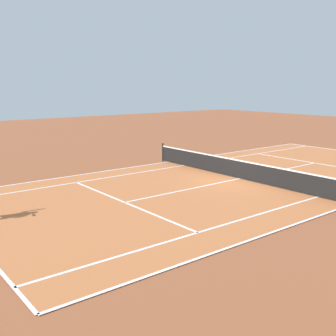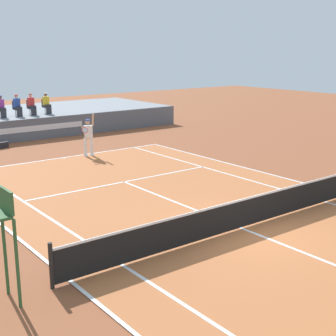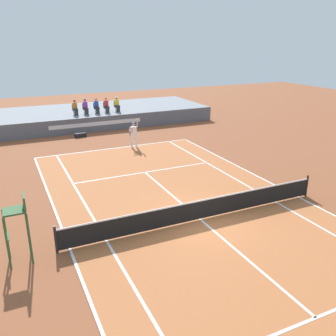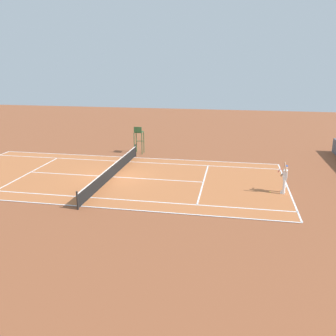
{
  "view_description": "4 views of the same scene",
  "coord_description": "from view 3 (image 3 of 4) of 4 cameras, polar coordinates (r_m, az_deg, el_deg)",
  "views": [
    {
      "loc": [
        -12.71,
        14.36,
        4.42
      ],
      "look_at": [
        0.36,
        4.02,
        1.0
      ],
      "focal_mm": 43.58,
      "sensor_mm": 36.0,
      "label": 1
    },
    {
      "loc": [
        -9.87,
        -9.32,
        5.16
      ],
      "look_at": [
        0.36,
        4.02,
        1.0
      ],
      "focal_mm": 52.03,
      "sensor_mm": 36.0,
      "label": 2
    },
    {
      "loc": [
        -7.11,
        -11.97,
        7.28
      ],
      "look_at": [
        0.36,
        4.02,
        1.0
      ],
      "focal_mm": 38.85,
      "sensor_mm": 36.0,
      "label": 3
    },
    {
      "loc": [
        22.95,
        8.22,
        7.78
      ],
      "look_at": [
        0.36,
        4.02,
        1.0
      ],
      "focal_mm": 38.1,
      "sensor_mm": 36.0,
      "label": 4
    }
  ],
  "objects": [
    {
      "name": "net",
      "position": [
        15.47,
        5.14,
        -6.39
      ],
      "size": [
        11.98,
        0.1,
        1.07
      ],
      "color": "black",
      "rests_on": "ground"
    },
    {
      "name": "equipment_bag",
      "position": [
        29.44,
        -13.58,
        5.04
      ],
      "size": [
        0.94,
        0.47,
        0.32
      ],
      "color": "black",
      "rests_on": "ground"
    },
    {
      "name": "spectator_seated_3",
      "position": [
        32.25,
        -9.63,
        9.65
      ],
      "size": [
        0.44,
        0.6,
        1.26
      ],
      "color": "#474C56",
      "rests_on": "bleacher_platform"
    },
    {
      "name": "court",
      "position": [
        15.7,
        5.08,
        -8.07
      ],
      "size": [
        11.08,
        23.88,
        0.03
      ],
      "color": "#B76638",
      "rests_on": "ground"
    },
    {
      "name": "barrier_wall",
      "position": [
        30.83,
        -11.18,
        6.75
      ],
      "size": [
        21.85,
        0.25,
        1.25
      ],
      "color": "#565B66",
      "rests_on": "ground"
    },
    {
      "name": "umpire_chair",
      "position": [
        13.27,
        -22.54,
        -7.6
      ],
      "size": [
        0.77,
        0.77,
        2.44
      ],
      "color": "#2D562D",
      "rests_on": "ground"
    },
    {
      "name": "tennis_ball",
      "position": [
        25.19,
        -4.68,
        2.81
      ],
      "size": [
        0.07,
        0.07,
        0.07
      ],
      "primitive_type": "sphere",
      "color": "#D1E533",
      "rests_on": "ground"
    },
    {
      "name": "spectator_seated_2",
      "position": [
        32.04,
        -11.14,
        9.49
      ],
      "size": [
        0.44,
        0.6,
        1.26
      ],
      "color": "#474C56",
      "rests_on": "bleacher_platform"
    },
    {
      "name": "spectator_seated_1",
      "position": [
        31.83,
        -12.8,
        9.31
      ],
      "size": [
        0.44,
        0.6,
        1.26
      ],
      "color": "#474C56",
      "rests_on": "bleacher_platform"
    },
    {
      "name": "spectator_seated_0",
      "position": [
        31.66,
        -14.36,
        9.13
      ],
      "size": [
        0.44,
        0.6,
        1.26
      ],
      "color": "#474C56",
      "rests_on": "bleacher_platform"
    },
    {
      "name": "bleacher_platform",
      "position": [
        34.49,
        -12.78,
        7.98
      ],
      "size": [
        21.85,
        7.43,
        1.25
      ],
      "primitive_type": "cube",
      "color": "gray",
      "rests_on": "ground"
    },
    {
      "name": "tennis_player",
      "position": [
        25.65,
        -5.4,
        5.32
      ],
      "size": [
        0.82,
        0.62,
        2.08
      ],
      "color": "white",
      "rests_on": "ground"
    },
    {
      "name": "ground_plane",
      "position": [
        15.71,
        5.08,
        -8.11
      ],
      "size": [
        80.0,
        80.0,
        0.0
      ],
      "primitive_type": "plane",
      "color": "brown"
    },
    {
      "name": "spectator_seated_4",
      "position": [
        32.52,
        -7.99,
        9.81
      ],
      "size": [
        0.44,
        0.6,
        1.26
      ],
      "color": "#474C56",
      "rests_on": "bleacher_platform"
    }
  ]
}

